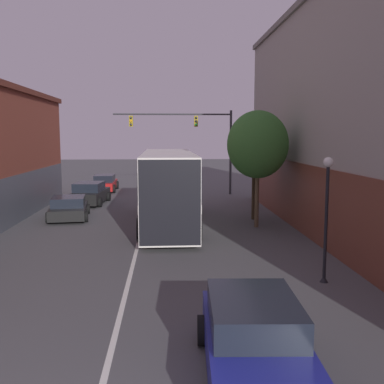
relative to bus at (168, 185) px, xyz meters
The scene contains 10 objects.
lane_center_line 2.55m from the bus, 146.75° to the right, with size 0.14×45.19×0.01m.
bus is the anchor object (origin of this frame).
hatchback_foreground 14.60m from the bus, 84.02° to the right, with size 2.23×4.59×1.46m.
parked_car_left_near 5.98m from the bus, 158.39° to the left, with size 2.48×4.19×1.21m.
parked_car_left_mid 9.05m from the bus, 124.88° to the left, with size 2.34×4.46×1.44m.
parked_car_left_far 15.23m from the bus, 109.46° to the left, with size 1.95×4.38×1.33m.
traffic_signal_gantry 12.22m from the bus, 79.72° to the left, with size 8.92×0.36×6.36m.
street_lamp 10.31m from the bus, 62.61° to the right, with size 0.31×0.31×3.86m.
street_tree_near 5.06m from the bus, 16.27° to the left, with size 2.49×2.24×5.09m.
street_tree_far 4.83m from the bus, ahead, with size 2.98×2.68×5.69m.
Camera 1 is at (1.18, -4.84, 4.50)m, focal length 42.00 mm.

